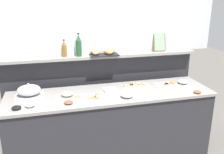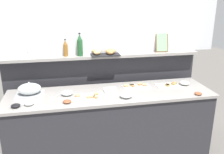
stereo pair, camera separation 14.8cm
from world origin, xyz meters
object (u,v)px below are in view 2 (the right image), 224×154
at_px(sandwich_platter_side, 136,86).
at_px(vinegar_bottle_amber, 66,49).
at_px(serving_tongs, 54,97).
at_px(salt_shaker, 28,55).
at_px(pepper_shaker, 32,55).
at_px(sandwich_platter_front, 89,97).
at_px(glass_bowl_extra, 126,95).
at_px(napkin_stack, 110,90).
at_px(condiment_bowl_dark, 67,102).
at_px(glass_bowl_medium, 29,103).
at_px(condiment_bowl_red, 198,94).
at_px(sandwich_platter_rear, 168,85).
at_px(framed_picture, 162,42).
at_px(serving_cloche, 29,89).
at_px(glass_bowl_large, 67,93).
at_px(condiment_bowl_teal, 16,106).
at_px(glass_bowl_small, 185,83).
at_px(wine_bottle_green, 80,46).

distance_m(sandwich_platter_side, vinegar_bottle_amber, 1.09).
xyz_separation_m(serving_tongs, salt_shaker, (-0.31, 0.48, 0.43)).
bearing_deg(sandwich_platter_side, vinegar_bottle_amber, 158.89).
bearing_deg(pepper_shaker, sandwich_platter_front, -39.54).
distance_m(sandwich_platter_front, glass_bowl_extra, 0.45).
bearing_deg(sandwich_platter_front, napkin_stack, 30.15).
bearing_deg(serving_tongs, condiment_bowl_dark, -52.07).
distance_m(glass_bowl_medium, condiment_bowl_dark, 0.43).
distance_m(condiment_bowl_red, napkin_stack, 1.11).
xyz_separation_m(sandwich_platter_side, salt_shaker, (-1.40, 0.33, 0.42)).
relative_size(sandwich_platter_rear, glass_bowl_extra, 2.05).
distance_m(glass_bowl_extra, salt_shaker, 1.41).
height_order(sandwich_platter_rear, framed_picture, framed_picture).
distance_m(glass_bowl_extra, serving_tongs, 0.89).
bearing_deg(vinegar_bottle_amber, sandwich_platter_front, -67.53).
distance_m(serving_cloche, glass_bowl_large, 0.47).
relative_size(condiment_bowl_teal, serving_tongs, 0.56).
relative_size(sandwich_platter_front, serving_cloche, 1.02).
height_order(sandwich_platter_front, vinegar_bottle_amber, vinegar_bottle_amber).
distance_m(glass_bowl_small, vinegar_bottle_amber, 1.72).
bearing_deg(sandwich_platter_side, condiment_bowl_red, -31.65).
bearing_deg(glass_bowl_small, vinegar_bottle_amber, 166.09).
height_order(serving_tongs, wine_bottle_green, wine_bottle_green).
distance_m(glass_bowl_medium, vinegar_bottle_amber, 0.94).
relative_size(sandwich_platter_rear, glass_bowl_small, 2.26).
xyz_separation_m(condiment_bowl_red, napkin_stack, (-1.05, 0.35, -0.01)).
bearing_deg(framed_picture, condiment_bowl_red, -76.19).
distance_m(serving_cloche, glass_bowl_medium, 0.32).
xyz_separation_m(glass_bowl_extra, serving_tongs, (-0.87, 0.18, -0.02)).
bearing_deg(glass_bowl_small, glass_bowl_extra, -162.74).
bearing_deg(glass_bowl_extra, glass_bowl_large, 162.50).
relative_size(wine_bottle_green, framed_picture, 1.11).
xyz_separation_m(glass_bowl_medium, condiment_bowl_dark, (0.42, -0.03, -0.00)).
bearing_deg(serving_tongs, condiment_bowl_red, -8.74).
xyz_separation_m(glass_bowl_large, framed_picture, (1.42, 0.48, 0.51)).
height_order(glass_bowl_small, salt_shaker, salt_shaker).
height_order(sandwich_platter_rear, glass_bowl_medium, glass_bowl_medium).
height_order(serving_cloche, napkin_stack, serving_cloche).
xyz_separation_m(glass_bowl_medium, glass_bowl_extra, (1.13, -0.01, 0.01)).
distance_m(sandwich_platter_front, glass_bowl_medium, 0.70).
bearing_deg(condiment_bowl_dark, salt_shaker, 124.37).
distance_m(glass_bowl_small, condiment_bowl_dark, 1.66).
height_order(condiment_bowl_teal, napkin_stack, condiment_bowl_teal).
bearing_deg(serving_cloche, glass_bowl_medium, -85.57).
xyz_separation_m(sandwich_platter_rear, wine_bottle_green, (-1.16, 0.38, 0.52)).
distance_m(glass_bowl_large, serving_tongs, 0.17).
distance_m(sandwich_platter_front, vinegar_bottle_amber, 0.81).
distance_m(sandwich_platter_front, framed_picture, 1.41).
distance_m(glass_bowl_small, framed_picture, 0.69).
bearing_deg(condiment_bowl_teal, glass_bowl_extra, 1.09).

